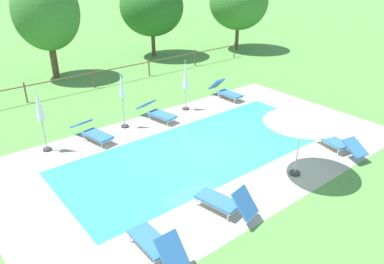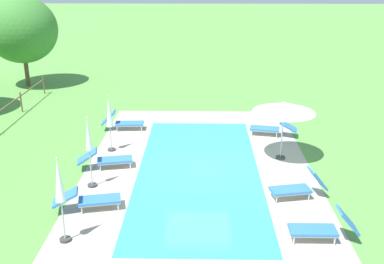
{
  "view_description": "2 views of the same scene",
  "coord_description": "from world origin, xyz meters",
  "px_view_note": "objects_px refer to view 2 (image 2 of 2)",
  "views": [
    {
      "loc": [
        -8.07,
        -9.34,
        6.69
      ],
      "look_at": [
        -0.16,
        0.5,
        0.6
      ],
      "focal_mm": 34.62,
      "sensor_mm": 36.0,
      "label": 1
    },
    {
      "loc": [
        -15.4,
        -0.07,
        7.17
      ],
      "look_at": [
        1.71,
        0.27,
        0.92
      ],
      "focal_mm": 42.64,
      "sensor_mm": 36.0,
      "label": 2
    }
  ],
  "objects_px": {
    "sun_lounger_south_near_corner": "(123,122)",
    "tree_east_mid": "(21,30)",
    "patio_umbrella_open_foreground": "(284,107)",
    "patio_umbrella_closed_row_mid_west": "(109,115)",
    "sun_lounger_south_mid": "(271,128)",
    "patio_umbrella_closed_row_centre": "(89,142)",
    "sun_lounger_north_end": "(323,228)",
    "sun_lounger_north_far": "(90,199)",
    "sun_lounger_north_near_steps": "(107,159)",
    "patio_umbrella_closed_row_west": "(59,186)",
    "sun_lounger_north_mid": "(298,187)"
  },
  "relations": [
    {
      "from": "sun_lounger_north_mid",
      "to": "sun_lounger_south_mid",
      "type": "height_order",
      "value": "sun_lounger_north_mid"
    },
    {
      "from": "sun_lounger_north_end",
      "to": "sun_lounger_north_mid",
      "type": "bearing_deg",
      "value": 4.42
    },
    {
      "from": "patio_umbrella_closed_row_west",
      "to": "tree_east_mid",
      "type": "distance_m",
      "value": 18.83
    },
    {
      "from": "sun_lounger_north_near_steps",
      "to": "sun_lounger_south_near_corner",
      "type": "height_order",
      "value": "sun_lounger_south_near_corner"
    },
    {
      "from": "patio_umbrella_closed_row_west",
      "to": "sun_lounger_south_near_corner",
      "type": "bearing_deg",
      "value": -0.99
    },
    {
      "from": "sun_lounger_south_mid",
      "to": "patio_umbrella_closed_row_centre",
      "type": "bearing_deg",
      "value": 126.74
    },
    {
      "from": "tree_east_mid",
      "to": "patio_umbrella_open_foreground",
      "type": "bearing_deg",
      "value": -128.8
    },
    {
      "from": "sun_lounger_north_far",
      "to": "sun_lounger_north_mid",
      "type": "bearing_deg",
      "value": -82.22
    },
    {
      "from": "sun_lounger_south_mid",
      "to": "patio_umbrella_closed_row_centre",
      "type": "height_order",
      "value": "patio_umbrella_closed_row_centre"
    },
    {
      "from": "sun_lounger_north_near_steps",
      "to": "sun_lounger_north_far",
      "type": "height_order",
      "value": "sun_lounger_north_near_steps"
    },
    {
      "from": "sun_lounger_south_mid",
      "to": "patio_umbrella_closed_row_centre",
      "type": "distance_m",
      "value": 8.71
    },
    {
      "from": "sun_lounger_south_mid",
      "to": "sun_lounger_north_near_steps",
      "type": "bearing_deg",
      "value": 118.48
    },
    {
      "from": "patio_umbrella_closed_row_mid_west",
      "to": "patio_umbrella_closed_row_centre",
      "type": "height_order",
      "value": "patio_umbrella_closed_row_centre"
    },
    {
      "from": "sun_lounger_north_near_steps",
      "to": "patio_umbrella_closed_row_west",
      "type": "xyz_separation_m",
      "value": [
        -4.86,
        0.22,
        1.34
      ]
    },
    {
      "from": "patio_umbrella_closed_row_west",
      "to": "patio_umbrella_closed_row_mid_west",
      "type": "xyz_separation_m",
      "value": [
        6.58,
        -0.06,
        -0.16
      ]
    },
    {
      "from": "sun_lounger_north_mid",
      "to": "sun_lounger_north_far",
      "type": "xyz_separation_m",
      "value": [
        -0.91,
        6.63,
        -0.04
      ]
    },
    {
      "from": "sun_lounger_south_near_corner",
      "to": "tree_east_mid",
      "type": "distance_m",
      "value": 11.47
    },
    {
      "from": "sun_lounger_north_end",
      "to": "patio_umbrella_closed_row_centre",
      "type": "height_order",
      "value": "patio_umbrella_closed_row_centre"
    },
    {
      "from": "sun_lounger_south_mid",
      "to": "patio_umbrella_open_foreground",
      "type": "bearing_deg",
      "value": -179.95
    },
    {
      "from": "sun_lounger_north_mid",
      "to": "patio_umbrella_closed_row_mid_west",
      "type": "bearing_deg",
      "value": 60.19
    },
    {
      "from": "sun_lounger_north_far",
      "to": "patio_umbrella_open_foreground",
      "type": "relative_size",
      "value": 0.89
    },
    {
      "from": "sun_lounger_south_near_corner",
      "to": "patio_umbrella_closed_row_mid_west",
      "type": "relative_size",
      "value": 0.83
    },
    {
      "from": "sun_lounger_north_end",
      "to": "sun_lounger_north_far",
      "type": "bearing_deg",
      "value": 77.14
    },
    {
      "from": "sun_lounger_north_near_steps",
      "to": "sun_lounger_south_mid",
      "type": "relative_size",
      "value": 0.99
    },
    {
      "from": "patio_umbrella_closed_row_west",
      "to": "patio_umbrella_closed_row_mid_west",
      "type": "relative_size",
      "value": 1.06
    },
    {
      "from": "patio_umbrella_closed_row_west",
      "to": "patio_umbrella_closed_row_centre",
      "type": "xyz_separation_m",
      "value": [
        3.33,
        0.0,
        -0.08
      ]
    },
    {
      "from": "sun_lounger_north_end",
      "to": "patio_umbrella_closed_row_west",
      "type": "relative_size",
      "value": 0.75
    },
    {
      "from": "sun_lounger_south_near_corner",
      "to": "tree_east_mid",
      "type": "relative_size",
      "value": 0.35
    },
    {
      "from": "sun_lounger_north_near_steps",
      "to": "patio_umbrella_closed_row_west",
      "type": "relative_size",
      "value": 0.84
    },
    {
      "from": "sun_lounger_north_end",
      "to": "patio_umbrella_closed_row_west",
      "type": "distance_m",
      "value": 7.24
    },
    {
      "from": "patio_umbrella_closed_row_centre",
      "to": "patio_umbrella_open_foreground",
      "type": "bearing_deg",
      "value": -69.57
    },
    {
      "from": "sun_lounger_south_near_corner",
      "to": "patio_umbrella_closed_row_mid_west",
      "type": "xyz_separation_m",
      "value": [
        -2.53,
        0.1,
        1.15
      ]
    },
    {
      "from": "sun_lounger_south_mid",
      "to": "sun_lounger_north_end",
      "type": "bearing_deg",
      "value": -178.48
    },
    {
      "from": "patio_umbrella_open_foreground",
      "to": "patio_umbrella_closed_row_mid_west",
      "type": "height_order",
      "value": "patio_umbrella_closed_row_mid_west"
    },
    {
      "from": "sun_lounger_north_end",
      "to": "sun_lounger_south_mid",
      "type": "height_order",
      "value": "sun_lounger_north_end"
    },
    {
      "from": "sun_lounger_north_near_steps",
      "to": "sun_lounger_south_mid",
      "type": "bearing_deg",
      "value": -61.52
    },
    {
      "from": "sun_lounger_north_near_steps",
      "to": "sun_lounger_north_end",
      "type": "xyz_separation_m",
      "value": [
        -4.67,
        -6.9,
        0.03
      ]
    },
    {
      "from": "patio_umbrella_closed_row_centre",
      "to": "sun_lounger_south_mid",
      "type": "bearing_deg",
      "value": -53.26
    },
    {
      "from": "sun_lounger_north_far",
      "to": "tree_east_mid",
      "type": "relative_size",
      "value": 0.39
    },
    {
      "from": "sun_lounger_north_mid",
      "to": "patio_umbrella_closed_row_centre",
      "type": "relative_size",
      "value": 0.76
    },
    {
      "from": "sun_lounger_north_far",
      "to": "sun_lounger_south_near_corner",
      "type": "relative_size",
      "value": 1.09
    },
    {
      "from": "patio_umbrella_open_foreground",
      "to": "patio_umbrella_closed_row_centre",
      "type": "relative_size",
      "value": 0.95
    },
    {
      "from": "sun_lounger_north_end",
      "to": "patio_umbrella_open_foreground",
      "type": "height_order",
      "value": "patio_umbrella_open_foreground"
    },
    {
      "from": "sun_lounger_north_mid",
      "to": "tree_east_mid",
      "type": "height_order",
      "value": "tree_east_mid"
    },
    {
      "from": "patio_umbrella_closed_row_mid_west",
      "to": "tree_east_mid",
      "type": "distance_m",
      "value": 13.11
    },
    {
      "from": "sun_lounger_south_mid",
      "to": "patio_umbrella_closed_row_west",
      "type": "bearing_deg",
      "value": 140.87
    },
    {
      "from": "sun_lounger_north_mid",
      "to": "sun_lounger_north_far",
      "type": "height_order",
      "value": "sun_lounger_north_mid"
    },
    {
      "from": "sun_lounger_north_near_steps",
      "to": "sun_lounger_north_end",
      "type": "height_order",
      "value": "sun_lounger_north_end"
    },
    {
      "from": "sun_lounger_south_mid",
      "to": "sun_lounger_south_near_corner",
      "type": "bearing_deg",
      "value": 84.63
    },
    {
      "from": "patio_umbrella_closed_row_west",
      "to": "patio_umbrella_closed_row_mid_west",
      "type": "height_order",
      "value": "patio_umbrella_closed_row_west"
    }
  ]
}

